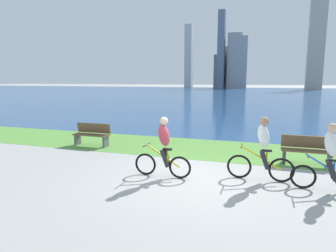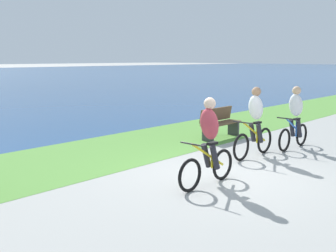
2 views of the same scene
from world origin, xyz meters
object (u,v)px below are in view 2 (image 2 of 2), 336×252
(cyclist_lead, at_px, (209,142))
(cyclist_distant_rear, at_px, (295,117))
(cyclist_trailing, at_px, (255,122))
(bench_far_along_path, at_px, (220,123))

(cyclist_lead, bearing_deg, cyclist_distant_rear, 3.39)
(cyclist_trailing, height_order, bench_far_along_path, cyclist_trailing)
(cyclist_distant_rear, bearing_deg, cyclist_trailing, 168.81)
(cyclist_lead, xyz_separation_m, cyclist_distant_rear, (4.04, 0.24, -0.00))
(cyclist_trailing, distance_m, cyclist_distant_rear, 1.54)
(cyclist_distant_rear, distance_m, bench_far_along_path, 2.31)
(cyclist_lead, distance_m, bench_far_along_path, 4.62)
(cyclist_lead, height_order, cyclist_trailing, cyclist_trailing)
(cyclist_distant_rear, bearing_deg, bench_far_along_path, 94.57)
(cyclist_trailing, bearing_deg, cyclist_lead, -168.03)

